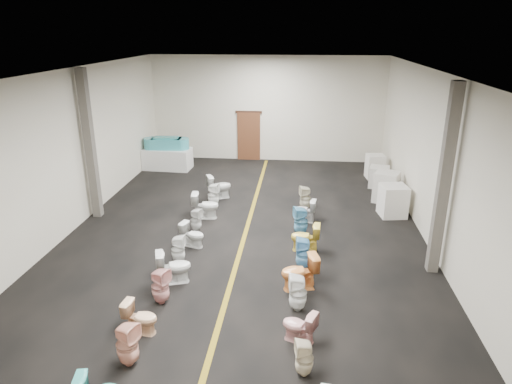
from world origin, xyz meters
TOP-DOWN VIEW (x-y plane):
  - floor at (0.00, 0.00)m, footprint 16.00×16.00m
  - ceiling at (0.00, 0.00)m, footprint 16.00×16.00m
  - wall_back at (0.00, 8.00)m, footprint 10.00×0.00m
  - wall_front at (0.00, -8.00)m, footprint 10.00×0.00m
  - wall_left at (-5.00, 0.00)m, footprint 0.00×16.00m
  - wall_right at (5.00, 0.00)m, footprint 0.00×16.00m
  - aisle_stripe at (0.00, 0.00)m, footprint 0.12×15.60m
  - back_door at (-0.80, 7.94)m, footprint 1.00×0.10m
  - door_frame at (-0.80, 7.95)m, footprint 1.15×0.08m
  - column_left at (-4.75, 1.00)m, footprint 0.25×0.25m
  - column_right at (4.75, -1.50)m, footprint 0.25×0.25m
  - display_table at (-4.00, 6.18)m, footprint 1.97×1.06m
  - bathtub at (-4.00, 6.18)m, footprint 1.86×0.72m
  - appliance_crate_a at (4.40, 1.92)m, footprint 0.87×0.87m
  - appliance_crate_b at (4.40, 3.17)m, footprint 0.98×0.98m
  - appliance_crate_c at (4.40, 4.67)m, footprint 0.82×0.82m
  - appliance_crate_d at (4.40, 5.77)m, footprint 0.71×0.71m
  - toilet_left_1 at (-1.35, -5.43)m, footprint 0.49×0.49m
  - toilet_left_2 at (-1.43, -4.55)m, footprint 0.69×0.44m
  - toilet_left_3 at (-1.35, -3.54)m, footprint 0.49×0.48m
  - toilet_left_4 at (-1.30, -2.67)m, footprint 0.88×0.67m
  - toilet_left_5 at (-1.44, -1.77)m, footprint 0.35×0.35m
  - toilet_left_6 at (-1.30, -0.81)m, footprint 0.73×0.55m
  - toilet_left_7 at (-1.42, 0.14)m, footprint 0.40×0.40m
  - toilet_left_8 at (-1.36, 1.14)m, footprint 0.84×0.53m
  - toilet_left_9 at (-1.30, 2.12)m, footprint 0.41×0.40m
  - toilet_left_10 at (-1.25, 2.92)m, footprint 0.94×0.77m
  - toilet_right_2 at (1.68, -5.39)m, footprint 0.36×0.36m
  - toilet_right_3 at (1.58, -4.52)m, footprint 0.74×0.59m
  - toilet_right_4 at (1.54, -3.50)m, footprint 0.41×0.40m
  - toilet_right_5 at (1.56, -2.68)m, footprint 0.91×0.66m
  - toilet_right_6 at (1.65, -1.75)m, footprint 0.39×0.39m
  - toilet_right_7 at (1.69, -0.78)m, footprint 0.78×0.48m
  - toilet_right_8 at (1.57, 0.16)m, footprint 0.49×0.48m
  - toilet_right_9 at (1.66, 1.17)m, footprint 0.75×0.50m
  - toilet_right_10 at (1.70, 2.12)m, footprint 0.44×0.44m

SIDE VIEW (x-z plane):
  - floor at x=0.00m, z-range 0.00..0.00m
  - aisle_stripe at x=0.00m, z-range 0.00..0.01m
  - toilet_right_3 at x=1.58m, z-range 0.00..0.66m
  - toilet_left_6 at x=-1.30m, z-range 0.00..0.67m
  - toilet_left_2 at x=-1.43m, z-range 0.00..0.67m
  - toilet_right_2 at x=1.68m, z-range 0.00..0.68m
  - toilet_left_7 at x=-1.42m, z-range 0.00..0.70m
  - toilet_right_9 at x=1.66m, z-range 0.00..0.71m
  - toilet_left_5 at x=-1.44m, z-range 0.00..0.74m
  - toilet_right_7 at x=1.69m, z-range 0.00..0.77m
  - appliance_crate_c at x=4.40m, z-range 0.00..0.77m
  - toilet_left_4 at x=-1.30m, z-range 0.00..0.79m
  - toilet_left_9 at x=-1.30m, z-range 0.00..0.79m
  - toilet_right_10 at x=1.70m, z-range 0.00..0.80m
  - toilet_right_4 at x=1.54m, z-range 0.00..0.82m
  - toilet_left_3 at x=-1.35m, z-range 0.00..0.82m
  - toilet_right_6 at x=1.65m, z-range 0.00..0.82m
  - toilet_left_8 at x=-1.36m, z-range 0.00..0.82m
  - toilet_right_5 at x=1.56m, z-range 0.00..0.83m
  - toilet_left_1 at x=-1.35m, z-range 0.00..0.84m
  - toilet_left_10 at x=-1.25m, z-range 0.00..0.84m
  - display_table at x=-4.00m, z-range 0.00..0.85m
  - toilet_right_8 at x=1.57m, z-range 0.00..0.86m
  - appliance_crate_d at x=4.40m, z-range 0.00..0.93m
  - appliance_crate_a at x=4.40m, z-range 0.00..0.98m
  - appliance_crate_b at x=4.40m, z-range 0.00..1.03m
  - back_door at x=-0.80m, z-range 0.00..2.10m
  - bathtub at x=-4.00m, z-range 0.79..1.34m
  - door_frame at x=-0.80m, z-range 2.07..2.17m
  - wall_back at x=0.00m, z-range -2.75..7.25m
  - wall_front at x=0.00m, z-range -2.75..7.25m
  - wall_left at x=-5.00m, z-range -5.75..10.25m
  - wall_right at x=5.00m, z-range -5.75..10.25m
  - column_left at x=-4.75m, z-range 0.00..4.50m
  - column_right at x=4.75m, z-range 0.00..4.50m
  - ceiling at x=0.00m, z-range 4.50..4.50m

